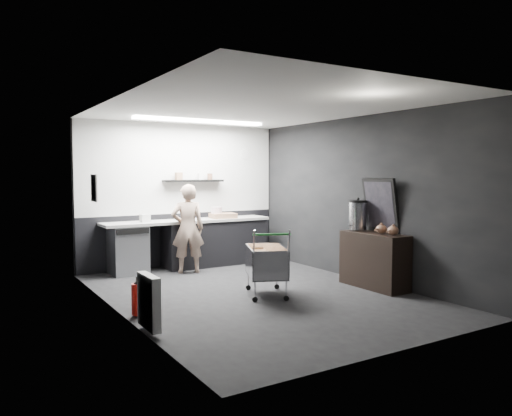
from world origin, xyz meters
TOP-DOWN VIEW (x-y plane):
  - floor at (0.00, 0.00)m, footprint 5.50×5.50m
  - ceiling at (0.00, 0.00)m, footprint 5.50×5.50m
  - wall_back at (0.00, 2.75)m, footprint 5.50×0.00m
  - wall_front at (0.00, -2.75)m, footprint 5.50×0.00m
  - wall_left at (-2.00, 0.00)m, footprint 0.00×5.50m
  - wall_right at (2.00, 0.00)m, footprint 0.00×5.50m
  - kitchen_wall_panel at (0.00, 2.73)m, footprint 3.95×0.02m
  - dado_panel at (0.00, 2.73)m, footprint 3.95×0.02m
  - floating_shelf at (0.20, 2.62)m, footprint 1.20×0.22m
  - wall_clock at (1.40, 2.72)m, footprint 0.20×0.03m
  - poster at (-1.98, 1.30)m, footprint 0.02×0.30m
  - poster_red_band at (-1.98, 1.30)m, footprint 0.02×0.22m
  - radiator at (-1.94, -0.90)m, footprint 0.10×0.50m
  - ceiling_strip at (0.00, 1.85)m, footprint 2.40×0.20m
  - prep_counter at (0.14, 2.42)m, footprint 3.20×0.61m
  - person at (-0.21, 1.97)m, footprint 0.66×0.54m
  - shopping_cart at (0.08, -0.14)m, footprint 0.83×1.07m
  - sideboard at (1.78, -0.57)m, footprint 0.48×1.13m
  - fire_extinguisher at (-1.85, -0.22)m, footprint 0.14×0.14m
  - cardboard_box at (0.70, 2.37)m, footprint 0.51×0.42m
  - pink_tub at (0.59, 2.42)m, footprint 0.22×0.22m
  - white_container at (-0.85, 2.37)m, footprint 0.17×0.14m

SIDE VIEW (x-z plane):
  - floor at x=0.00m, z-range 0.00..0.00m
  - fire_extinguisher at x=-1.85m, z-range -0.01..0.47m
  - radiator at x=-1.94m, z-range 0.05..0.65m
  - shopping_cart at x=0.08m, z-range -0.02..0.93m
  - prep_counter at x=0.14m, z-range 0.01..0.91m
  - dado_panel at x=0.00m, z-range 0.00..1.00m
  - sideboard at x=1.78m, z-range -0.31..1.39m
  - person at x=-0.21m, z-range 0.00..1.57m
  - cardboard_box at x=0.70m, z-range 0.90..0.99m
  - white_container at x=-0.85m, z-range 0.90..1.04m
  - pink_tub at x=0.59m, z-range 0.90..1.12m
  - wall_back at x=0.00m, z-range -1.40..4.10m
  - wall_front at x=0.00m, z-range -1.40..4.10m
  - wall_left at x=-2.00m, z-range -1.40..4.10m
  - wall_right at x=2.00m, z-range -1.40..4.10m
  - poster at x=-1.98m, z-range 1.35..1.75m
  - floating_shelf at x=0.20m, z-range 1.60..1.64m
  - poster_red_band at x=-1.98m, z-range 1.57..1.67m
  - kitchen_wall_panel at x=0.00m, z-range 1.00..2.70m
  - wall_clock at x=1.40m, z-range 2.05..2.25m
  - ceiling_strip at x=0.00m, z-range 2.65..2.69m
  - ceiling at x=0.00m, z-range 2.70..2.70m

